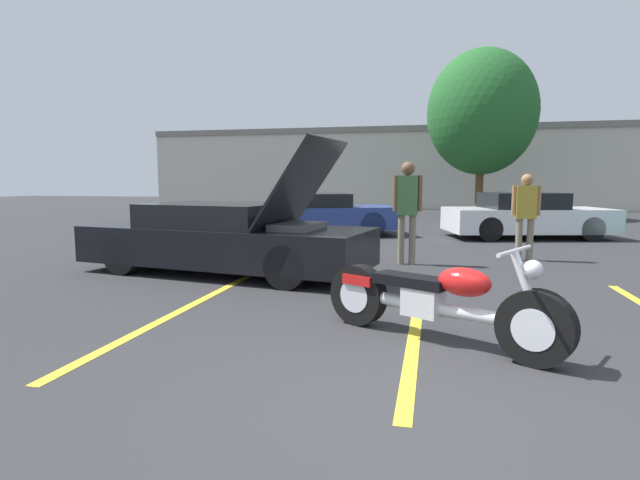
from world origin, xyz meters
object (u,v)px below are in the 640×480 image
object	(u,v)px
parked_car_mid_row	(526,216)
tree_background	(482,112)
show_car_hood_open	(226,238)
parked_car_left_row	(318,215)
spectator_near_motorcycle	(407,203)
motorcycle	(435,302)
spectator_by_show_car	(526,210)

from	to	relation	value
parked_car_mid_row	tree_background	bearing A→B (deg)	80.59
parked_car_mid_row	show_car_hood_open	bearing A→B (deg)	-144.78
show_car_hood_open	parked_car_mid_row	xyz separation A→B (m)	(5.68, 6.55, 0.00)
parked_car_left_row	parked_car_mid_row	world-z (taller)	parked_car_mid_row
show_car_hood_open	spectator_near_motorcycle	size ratio (longest dim) A/B	2.68
tree_background	parked_car_mid_row	world-z (taller)	tree_background
motorcycle	show_car_hood_open	distance (m)	4.39
spectator_by_show_car	show_car_hood_open	bearing A→B (deg)	-153.29
tree_background	spectator_near_motorcycle	world-z (taller)	tree_background
tree_background	show_car_hood_open	xyz separation A→B (m)	(-5.09, -14.09, -3.70)
parked_car_left_row	tree_background	bearing A→B (deg)	37.37
parked_car_mid_row	spectator_by_show_car	distance (m)	4.12
parked_car_mid_row	spectator_by_show_car	size ratio (longest dim) A/B	2.72
parked_car_left_row	spectator_by_show_car	bearing A→B (deg)	-56.86
spectator_near_motorcycle	parked_car_mid_row	bearing A→B (deg)	60.34
show_car_hood_open	spectator_near_motorcycle	world-z (taller)	show_car_hood_open
parked_car_mid_row	spectator_by_show_car	bearing A→B (deg)	-113.58
motorcycle	spectator_near_motorcycle	distance (m)	4.49
motorcycle	spectator_near_motorcycle	size ratio (longest dim) A/B	1.20
parked_car_left_row	parked_car_mid_row	bearing A→B (deg)	-15.14
tree_background	spectator_near_motorcycle	size ratio (longest dim) A/B	3.68
parked_car_left_row	parked_car_mid_row	size ratio (longest dim) A/B	1.03
show_car_hood_open	parked_car_mid_row	bearing A→B (deg)	58.37
show_car_hood_open	spectator_near_motorcycle	xyz separation A→B (m)	(2.83, 1.54, 0.54)
spectator_by_show_car	tree_background	bearing A→B (deg)	89.47
parked_car_mid_row	spectator_by_show_car	xyz separation A→B (m)	(-0.69, -4.04, 0.40)
motorcycle	parked_car_left_row	bearing A→B (deg)	138.14
parked_car_left_row	spectator_by_show_car	xyz separation A→B (m)	(4.82, -3.43, 0.40)
spectator_by_show_car	parked_car_left_row	bearing A→B (deg)	144.60
spectator_near_motorcycle	motorcycle	bearing A→B (deg)	-83.49
spectator_near_motorcycle	tree_background	bearing A→B (deg)	79.76
show_car_hood_open	spectator_by_show_car	size ratio (longest dim) A/B	3.03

